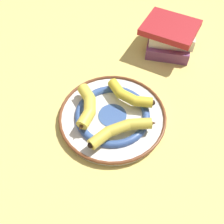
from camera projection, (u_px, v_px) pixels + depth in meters
name	position (u px, v px, depth m)	size (l,w,h in m)	color
ground_plane	(118.00, 124.00, 0.80)	(2.80, 2.80, 0.00)	#E5CC6B
decorative_bowl	(112.00, 116.00, 0.80)	(0.33, 0.33, 0.03)	white
banana_a	(128.00, 95.00, 0.80)	(0.17, 0.08, 0.03)	yellow
banana_b	(121.00, 129.00, 0.73)	(0.09, 0.20, 0.03)	gold
banana_c	(87.00, 107.00, 0.77)	(0.14, 0.13, 0.04)	yellow
book_stack	(170.00, 37.00, 0.96)	(0.23, 0.22, 0.11)	#753D70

